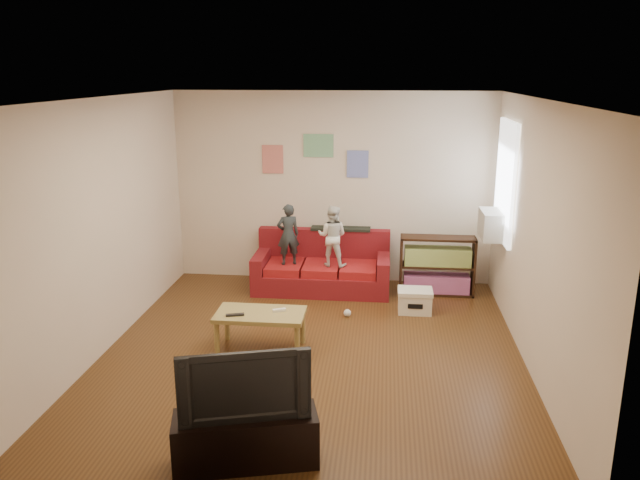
# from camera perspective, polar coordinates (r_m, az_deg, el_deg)

# --- Properties ---
(room_shell) EXTENTS (4.52, 5.02, 2.72)m
(room_shell) POSITION_cam_1_polar(r_m,az_deg,el_deg) (6.43, -0.75, 0.71)
(room_shell) COLOR #543216
(room_shell) RESTS_ON ground
(sofa) EXTENTS (1.86, 0.86, 0.82)m
(sofa) POSITION_cam_1_polar(r_m,az_deg,el_deg) (8.72, 0.22, -2.71)
(sofa) COLOR maroon
(sofa) RESTS_ON ground
(child_a) EXTENTS (0.36, 0.29, 0.84)m
(child_a) POSITION_cam_1_polar(r_m,az_deg,el_deg) (8.46, -2.93, 0.51)
(child_a) COLOR #262D2F
(child_a) RESTS_ON sofa
(child_b) EXTENTS (0.45, 0.38, 0.83)m
(child_b) POSITION_cam_1_polar(r_m,az_deg,el_deg) (8.40, 1.12, 0.36)
(child_b) COLOR white
(child_b) RESTS_ON sofa
(coffee_table) EXTENTS (0.96, 0.53, 0.43)m
(coffee_table) POSITION_cam_1_polar(r_m,az_deg,el_deg) (6.84, -5.47, -7.09)
(coffee_table) COLOR #A28D4B
(coffee_table) RESTS_ON ground
(remote) EXTENTS (0.20, 0.10, 0.02)m
(remote) POSITION_cam_1_polar(r_m,az_deg,el_deg) (6.76, -7.78, -6.79)
(remote) COLOR black
(remote) RESTS_ON coffee_table
(game_controller) EXTENTS (0.15, 0.09, 0.03)m
(game_controller) POSITION_cam_1_polar(r_m,az_deg,el_deg) (6.83, -3.75, -6.42)
(game_controller) COLOR white
(game_controller) RESTS_ON coffee_table
(bookshelf) EXTENTS (1.00, 0.30, 0.80)m
(bookshelf) POSITION_cam_1_polar(r_m,az_deg,el_deg) (8.64, 10.63, -2.58)
(bookshelf) COLOR black
(bookshelf) RESTS_ON ground
(window) EXTENTS (0.04, 1.08, 1.48)m
(window) POSITION_cam_1_polar(r_m,az_deg,el_deg) (8.08, 16.58, 5.19)
(window) COLOR white
(window) RESTS_ON room_shell
(ac_unit) EXTENTS (0.28, 0.55, 0.35)m
(ac_unit) POSITION_cam_1_polar(r_m,az_deg,el_deg) (8.17, 15.46, 1.36)
(ac_unit) COLOR #B7B2A3
(ac_unit) RESTS_ON window
(artwork_left) EXTENTS (0.30, 0.01, 0.40)m
(artwork_left) POSITION_cam_1_polar(r_m,az_deg,el_deg) (8.90, -4.35, 7.37)
(artwork_left) COLOR #D87266
(artwork_left) RESTS_ON room_shell
(artwork_center) EXTENTS (0.42, 0.01, 0.32)m
(artwork_center) POSITION_cam_1_polar(r_m,az_deg,el_deg) (8.78, -0.15, 8.62)
(artwork_center) COLOR #72B27F
(artwork_center) RESTS_ON room_shell
(artwork_right) EXTENTS (0.30, 0.01, 0.38)m
(artwork_right) POSITION_cam_1_polar(r_m,az_deg,el_deg) (8.77, 3.46, 6.94)
(artwork_right) COLOR #727FCC
(artwork_right) RESTS_ON room_shell
(file_box) EXTENTS (0.43, 0.33, 0.30)m
(file_box) POSITION_cam_1_polar(r_m,az_deg,el_deg) (8.01, 8.67, -5.50)
(file_box) COLOR white
(file_box) RESTS_ON ground
(tv_stand) EXTENTS (1.16, 0.63, 0.41)m
(tv_stand) POSITION_cam_1_polar(r_m,az_deg,el_deg) (5.10, -6.79, -17.63)
(tv_stand) COLOR black
(tv_stand) RESTS_ON ground
(television) EXTENTS (0.99, 0.40, 0.57)m
(television) POSITION_cam_1_polar(r_m,az_deg,el_deg) (4.85, -6.98, -12.73)
(television) COLOR black
(television) RESTS_ON tv_stand
(tissue) EXTENTS (0.12, 0.12, 0.09)m
(tissue) POSITION_cam_1_polar(r_m,az_deg,el_deg) (7.81, 2.52, -6.69)
(tissue) COLOR silver
(tissue) RESTS_ON ground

